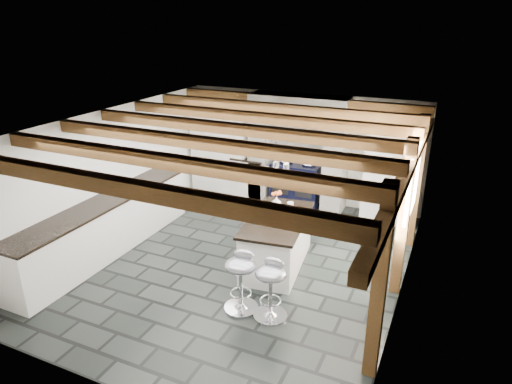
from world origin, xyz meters
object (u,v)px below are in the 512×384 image
at_px(range_cooker, 297,183).
at_px(kitchen_island, 277,241).
at_px(bar_stool_near, 271,282).
at_px(bar_stool_far, 241,274).

height_order(range_cooker, kitchen_island, kitchen_island).
height_order(kitchen_island, bar_stool_near, kitchen_island).
bearing_deg(bar_stool_near, kitchen_island, 109.08).
distance_m(kitchen_island, bar_stool_far, 1.31).
distance_m(range_cooker, kitchen_island, 2.56).
bearing_deg(kitchen_island, bar_stool_far, -97.04).
bearing_deg(bar_stool_near, bar_stool_far, -178.62).
bearing_deg(range_cooker, bar_stool_near, -75.18).
bearing_deg(kitchen_island, bar_stool_near, -78.60).
xyz_separation_m(kitchen_island, bar_stool_near, (0.44, -1.29, 0.11)).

